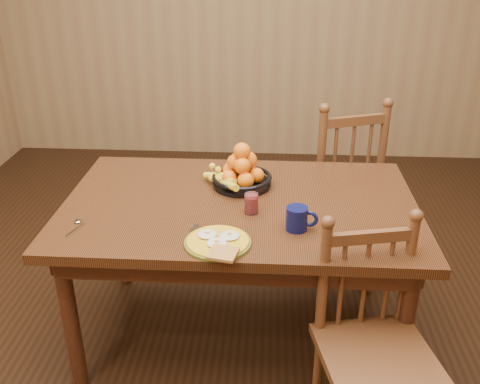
# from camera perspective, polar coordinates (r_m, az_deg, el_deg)

# --- Properties ---
(room) EXTENTS (4.52, 5.02, 2.72)m
(room) POSITION_cam_1_polar(r_m,az_deg,el_deg) (2.22, 0.00, 12.87)
(room) COLOR black
(room) RESTS_ON ground
(dining_table) EXTENTS (1.60, 1.00, 0.75)m
(dining_table) POSITION_cam_1_polar(r_m,az_deg,el_deg) (2.47, 0.00, -2.82)
(dining_table) COLOR black
(dining_table) RESTS_ON ground
(chair_far) EXTENTS (0.58, 0.57, 1.02)m
(chair_far) POSITION_cam_1_polar(r_m,az_deg,el_deg) (3.28, 10.25, 1.00)
(chair_far) COLOR #523218
(chair_far) RESTS_ON ground
(chair_near) EXTENTS (0.49, 0.47, 0.91)m
(chair_near) POSITION_cam_1_polar(r_m,az_deg,el_deg) (2.17, 14.00, -15.51)
(chair_near) COLOR #523218
(chair_near) RESTS_ON ground
(breakfast_plate) EXTENTS (0.26, 0.30, 0.04)m
(breakfast_plate) POSITION_cam_1_polar(r_m,az_deg,el_deg) (2.10, -2.35, -5.37)
(breakfast_plate) COLOR #59601E
(breakfast_plate) RESTS_ON dining_table
(fork) EXTENTS (0.04, 0.18, 0.00)m
(fork) POSITION_cam_1_polar(r_m,az_deg,el_deg) (2.18, -5.10, -4.47)
(fork) COLOR silver
(fork) RESTS_ON dining_table
(spoon) EXTENTS (0.05, 0.16, 0.01)m
(spoon) POSITION_cam_1_polar(r_m,az_deg,el_deg) (2.34, -17.00, -3.24)
(spoon) COLOR silver
(spoon) RESTS_ON dining_table
(coffee_mug) EXTENTS (0.13, 0.09, 0.10)m
(coffee_mug) POSITION_cam_1_polar(r_m,az_deg,el_deg) (2.20, 6.20, -2.81)
(coffee_mug) COLOR #0A0E3B
(coffee_mug) RESTS_ON dining_table
(juice_glass) EXTENTS (0.06, 0.06, 0.09)m
(juice_glass) POSITION_cam_1_polar(r_m,az_deg,el_deg) (2.32, 1.22, -1.28)
(juice_glass) COLOR silver
(juice_glass) RESTS_ON dining_table
(fruit_bowl) EXTENTS (0.32, 0.32, 0.22)m
(fruit_bowl) POSITION_cam_1_polar(r_m,az_deg,el_deg) (2.56, 0.05, 2.04)
(fruit_bowl) COLOR black
(fruit_bowl) RESTS_ON dining_table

